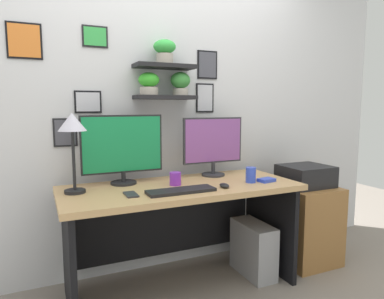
# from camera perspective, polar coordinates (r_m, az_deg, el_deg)

# --- Properties ---
(ground_plane) EXTENTS (8.00, 8.00, 0.00)m
(ground_plane) POSITION_cam_1_polar(r_m,az_deg,el_deg) (2.66, -1.64, -21.86)
(ground_plane) COLOR gray
(back_wall_assembly) EXTENTS (4.40, 0.24, 2.70)m
(back_wall_assembly) POSITION_cam_1_polar(r_m,az_deg,el_deg) (2.74, -5.35, 8.50)
(back_wall_assembly) COLOR silver
(back_wall_assembly) RESTS_ON ground
(desk) EXTENTS (1.63, 0.68, 0.75)m
(desk) POSITION_cam_1_polar(r_m,az_deg,el_deg) (2.50, -2.18, -10.38)
(desk) COLOR tan
(desk) RESTS_ON ground
(monitor_left) EXTENTS (0.57, 0.18, 0.48)m
(monitor_left) POSITION_cam_1_polar(r_m,az_deg,el_deg) (2.44, -11.41, 0.36)
(monitor_left) COLOR black
(monitor_left) RESTS_ON desk
(monitor_right) EXTENTS (0.50, 0.18, 0.46)m
(monitor_right) POSITION_cam_1_polar(r_m,az_deg,el_deg) (2.69, 3.48, 0.92)
(monitor_right) COLOR #2D2D33
(monitor_right) RESTS_ON desk
(keyboard) EXTENTS (0.44, 0.14, 0.02)m
(keyboard) POSITION_cam_1_polar(r_m,az_deg,el_deg) (2.20, -1.82, -6.82)
(keyboard) COLOR black
(keyboard) RESTS_ON desk
(computer_mouse) EXTENTS (0.06, 0.09, 0.03)m
(computer_mouse) POSITION_cam_1_polar(r_m,az_deg,el_deg) (2.33, 5.36, -5.93)
(computer_mouse) COLOR black
(computer_mouse) RESTS_ON desk
(desk_lamp) EXTENTS (0.17, 0.17, 0.50)m
(desk_lamp) POSITION_cam_1_polar(r_m,az_deg,el_deg) (2.25, -19.16, 3.13)
(desk_lamp) COLOR black
(desk_lamp) RESTS_ON desk
(cell_phone) EXTENTS (0.07, 0.14, 0.01)m
(cell_phone) POSITION_cam_1_polar(r_m,az_deg,el_deg) (2.16, -10.05, -7.32)
(cell_phone) COLOR #2D2D33
(cell_phone) RESTS_ON desk
(coffee_mug) EXTENTS (0.08, 0.08, 0.09)m
(coffee_mug) POSITION_cam_1_polar(r_m,az_deg,el_deg) (2.39, -2.78, -4.84)
(coffee_mug) COLOR purple
(coffee_mug) RESTS_ON desk
(scissors_tray) EXTENTS (0.13, 0.10, 0.02)m
(scissors_tray) POSITION_cam_1_polar(r_m,az_deg,el_deg) (2.56, 12.19, -4.95)
(scissors_tray) COLOR blue
(scissors_tray) RESTS_ON desk
(water_cup) EXTENTS (0.07, 0.07, 0.11)m
(water_cup) POSITION_cam_1_polar(r_m,az_deg,el_deg) (2.50, 9.68, -4.15)
(water_cup) COLOR blue
(water_cup) RESTS_ON desk
(drawer_cabinet) EXTENTS (0.44, 0.50, 0.64)m
(drawer_cabinet) POSITION_cam_1_polar(r_m,az_deg,el_deg) (3.10, 17.93, -11.50)
(drawer_cabinet) COLOR #9E6B38
(drawer_cabinet) RESTS_ON ground
(printer) EXTENTS (0.38, 0.34, 0.17)m
(printer) POSITION_cam_1_polar(r_m,az_deg,el_deg) (2.99, 18.23, -4.14)
(printer) COLOR black
(printer) RESTS_ON drawer_cabinet
(computer_tower_right) EXTENTS (0.18, 0.40, 0.40)m
(computer_tower_right) POSITION_cam_1_polar(r_m,az_deg,el_deg) (2.80, 10.07, -15.85)
(computer_tower_right) COLOR #99999E
(computer_tower_right) RESTS_ON ground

